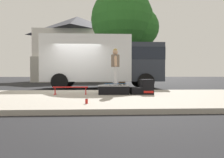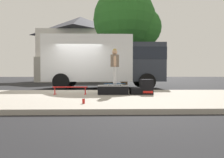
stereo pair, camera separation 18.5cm
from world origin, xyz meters
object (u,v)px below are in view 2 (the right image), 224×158
at_px(skater_kid, 115,63).
at_px(soda_can, 84,101).
at_px(grind_rail, 70,89).
at_px(box_truck, 105,60).
at_px(kicker_ramp, 143,88).
at_px(skate_box, 113,89).
at_px(street_tree_main, 128,22).
at_px(skateboard, 115,84).

distance_m(skater_kid, soda_can, 2.65).
bearing_deg(grind_rail, soda_can, -71.28).
bearing_deg(box_truck, kicker_ramp, -72.52).
height_order(kicker_ramp, grind_rail, kicker_ramp).
xyz_separation_m(skate_box, kicker_ramp, (1.11, -0.00, 0.05)).
bearing_deg(street_tree_main, skate_box, -99.74).
bearing_deg(street_tree_main, skater_kid, -99.24).
distance_m(box_truck, street_tree_main, 5.38).
bearing_deg(street_tree_main, skateboard, -99.24).
height_order(kicker_ramp, street_tree_main, street_tree_main).
xyz_separation_m(skate_box, box_truck, (-0.34, 4.60, 1.41)).
xyz_separation_m(skate_box, skateboard, (0.07, -0.06, 0.20)).
height_order(skater_kid, box_truck, box_truck).
distance_m(skateboard, box_truck, 4.83).
height_order(grind_rail, box_truck, box_truck).
height_order(skateboard, soda_can, skateboard).
relative_size(kicker_ramp, box_truck, 0.12).
height_order(kicker_ramp, skater_kid, skater_kid).
bearing_deg(grind_rail, box_truck, 75.49).
xyz_separation_m(soda_can, street_tree_main, (2.23, 10.71, 4.90)).
relative_size(skate_box, skater_kid, 0.87).
bearing_deg(skate_box, soda_can, -108.73).
height_order(skateboard, street_tree_main, street_tree_main).
bearing_deg(skate_box, skateboard, -41.07).
xyz_separation_m(skater_kid, street_tree_main, (1.37, 8.45, 3.82)).
height_order(soda_can, street_tree_main, street_tree_main).
relative_size(skateboard, skater_kid, 0.61).
xyz_separation_m(grind_rail, skateboard, (1.62, 0.01, 0.17)).
relative_size(grind_rail, street_tree_main, 0.16).
bearing_deg(box_truck, skate_box, -85.75).
bearing_deg(street_tree_main, soda_can, -101.75).
distance_m(kicker_ramp, skater_kid, 1.39).
height_order(kicker_ramp, box_truck, box_truck).
height_order(skateboard, skater_kid, skater_kid).
height_order(skate_box, soda_can, skate_box).
relative_size(grind_rail, box_truck, 0.18).
relative_size(grind_rail, skater_kid, 0.99).
xyz_separation_m(grind_rail, box_truck, (1.21, 4.67, 1.37)).
bearing_deg(kicker_ramp, grind_rail, -178.55).
distance_m(skate_box, box_truck, 4.82).
bearing_deg(box_truck, grind_rail, -104.51).
xyz_separation_m(kicker_ramp, street_tree_main, (0.33, 8.39, 4.73)).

